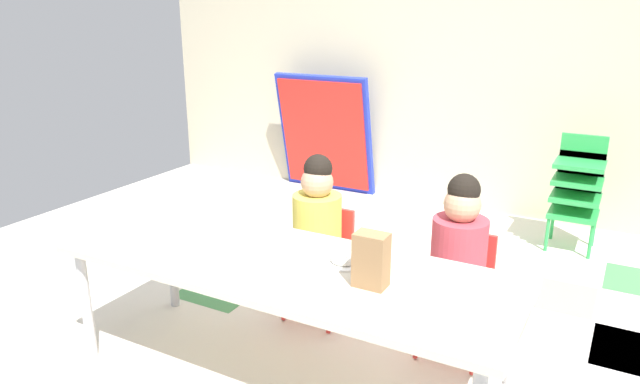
# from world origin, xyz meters

# --- Properties ---
(ground_plane) EXTENTS (6.12, 4.55, 0.02)m
(ground_plane) POSITION_xyz_m (0.01, 0.00, -0.01)
(ground_plane) COLOR silver
(back_wall) EXTENTS (6.12, 0.10, 2.43)m
(back_wall) POSITION_xyz_m (0.00, 2.28, 1.22)
(back_wall) COLOR beige
(back_wall) RESTS_ON ground_plane
(craft_table) EXTENTS (2.03, 0.71, 0.60)m
(craft_table) POSITION_xyz_m (-0.08, -0.58, 0.55)
(craft_table) COLOR beige
(craft_table) RESTS_ON ground_plane
(seated_child_near_camera) EXTENTS (0.34, 0.34, 0.92)m
(seated_child_near_camera) POSITION_xyz_m (-0.23, 0.01, 0.55)
(seated_child_near_camera) COLOR red
(seated_child_near_camera) RESTS_ON ground_plane
(seated_child_middle_seat) EXTENTS (0.32, 0.32, 0.92)m
(seated_child_middle_seat) POSITION_xyz_m (0.53, 0.01, 0.55)
(seated_child_middle_seat) COLOR red
(seated_child_middle_seat) RESTS_ON ground_plane
(kid_chair_green_stack) EXTENTS (0.32, 0.30, 0.80)m
(kid_chair_green_stack) POSITION_xyz_m (0.88, 1.75, 0.46)
(kid_chair_green_stack) COLOR green
(kid_chair_green_stack) RESTS_ON ground_plane
(folded_activity_table) EXTENTS (0.90, 0.29, 1.09)m
(folded_activity_table) POSITION_xyz_m (-1.31, 2.08, 0.54)
(folded_activity_table) COLOR #1E33BF
(folded_activity_table) RESTS_ON ground_plane
(paper_bag_brown) EXTENTS (0.13, 0.09, 0.22)m
(paper_bag_brown) POSITION_xyz_m (0.35, -0.61, 0.71)
(paper_bag_brown) COLOR #9E754C
(paper_bag_brown) RESTS_ON craft_table
(paper_plate_near_edge) EXTENTS (0.18, 0.18, 0.01)m
(paper_plate_near_edge) POSITION_xyz_m (0.16, -0.47, 0.60)
(paper_plate_near_edge) COLOR white
(paper_plate_near_edge) RESTS_ON craft_table
(donut_powdered_on_plate) EXTENTS (0.12, 0.12, 0.03)m
(donut_powdered_on_plate) POSITION_xyz_m (0.16, -0.47, 0.62)
(donut_powdered_on_plate) COLOR white
(donut_powdered_on_plate) RESTS_ON craft_table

